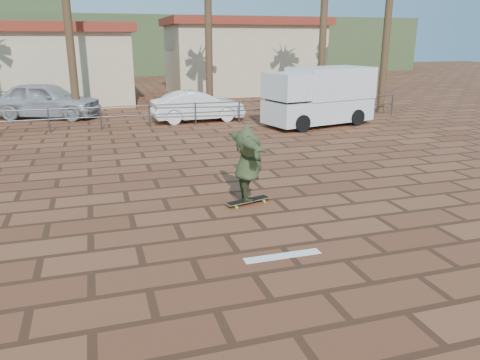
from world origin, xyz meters
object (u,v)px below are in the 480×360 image
longboard (248,201)px  car_silver (46,100)px  campervan (320,95)px  car_white (198,106)px  skateboarder (248,163)px

longboard → car_silver: 15.46m
campervan → car_white: bearing=138.8°
longboard → campervan: 10.91m
campervan → car_silver: 12.83m
skateboarder → car_silver: (-5.34, 14.49, -0.13)m
campervan → car_white: campervan is taller
skateboarder → car_silver: size_ratio=0.43×
longboard → car_white: (1.37, 11.49, 0.60)m
longboard → car_white: bearing=68.0°
car_white → car_silver: bearing=63.5°
car_silver → car_white: 7.35m
longboard → skateboarder: skateboarder is taller
skateboarder → car_white: size_ratio=0.52×
skateboarder → car_silver: 15.44m
longboard → car_silver: bearing=95.0°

